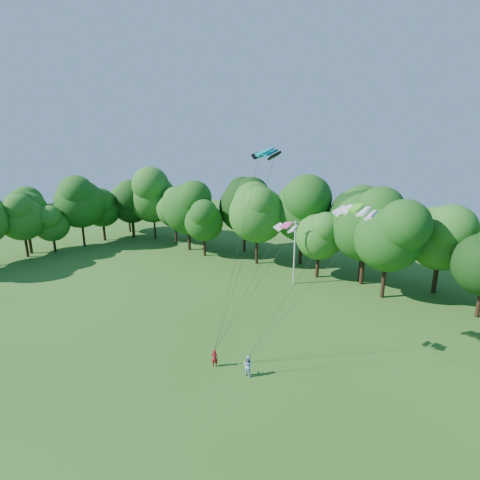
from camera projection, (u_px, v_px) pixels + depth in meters
The scene contains 10 objects.
ground at pixel (110, 449), 22.92m from camera, with size 160.00×160.00×0.00m, color #285D19.
utility_pole at pixel (294, 252), 48.18m from camera, with size 1.60×0.73×8.51m.
kite_flyer_left at pixel (215, 358), 31.13m from camera, with size 0.56×0.37×1.53m, color maroon.
kite_flyer_right at pixel (248, 365), 29.91m from camera, with size 0.86×0.67×1.76m, color #B2CEF8.
kite_teal at pixel (267, 151), 27.91m from camera, with size 2.71×1.97×0.54m.
kite_green at pixel (356, 208), 27.40m from camera, with size 3.13×1.73×0.53m.
kite_pink at pixel (286, 225), 28.94m from camera, with size 1.79×0.89×0.36m.
tree_back_west at pixel (189, 207), 68.57m from camera, with size 7.13×7.13×10.38m.
tree_back_center at pixel (365, 212), 48.10m from camera, with size 10.25×10.25×14.91m.
tree_flank_west at pixel (25, 211), 60.67m from camera, with size 7.94×7.94×11.55m.
Camera 1 is at (17.50, -10.56, 18.32)m, focal length 28.00 mm.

